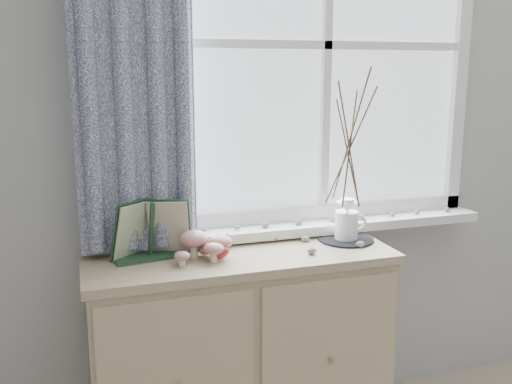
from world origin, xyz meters
The scene contains 8 objects.
sideboard centered at (-0.15, 1.75, 0.43)m, with size 1.20×0.45×0.85m.
botanical_book centered at (-0.48, 1.77, 0.97)m, with size 0.33×0.13×0.23m, color #1F412A, non-canonical shape.
toadstool_cluster centered at (-0.30, 1.73, 0.91)m, with size 0.24×0.17×0.11m.
wooden_eggs centered at (-0.29, 1.76, 0.88)m, with size 0.14×0.18×0.07m.
songbird_figurine centered at (-0.21, 1.82, 0.88)m, with size 0.11×0.05×0.06m, color beige, non-canonical shape.
crocheted_doily centered at (0.32, 1.78, 0.85)m, with size 0.23×0.23×0.01m, color black.
twig_pitcher centered at (0.32, 1.78, 1.26)m, with size 0.32×0.32×0.72m.
sideboard_pebbles centered at (0.15, 1.75, 0.86)m, with size 0.34×0.23×0.03m.
Camera 1 is at (-0.74, -0.28, 1.55)m, focal length 40.00 mm.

